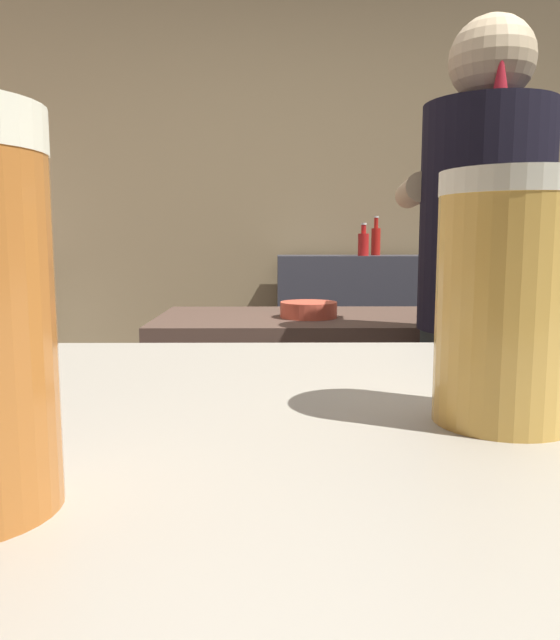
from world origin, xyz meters
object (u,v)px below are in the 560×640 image
(pint_glass_near, at_px, (506,300))
(bottle_hot_sauce, at_px, (363,243))
(bartender, at_px, (482,300))
(chefs_knife, at_px, (523,316))
(bottle_soy, at_px, (376,240))
(mixing_bowl, at_px, (309,310))

(pint_glass_near, xyz_separation_m, bottle_hot_sauce, (0.34, 2.89, 0.02))
(bartender, bearing_deg, chefs_knife, -28.53)
(chefs_knife, xyz_separation_m, bottle_soy, (-0.28, 1.34, 0.26))
(bartender, distance_m, pint_glass_near, 1.35)
(bartender, height_order, bottle_soy, bartender)
(pint_glass_near, bearing_deg, bartender, 71.57)
(bottle_hot_sauce, bearing_deg, pint_glass_near, -96.64)
(bottle_hot_sauce, distance_m, bottle_soy, 0.16)
(chefs_knife, xyz_separation_m, pint_glass_near, (-0.71, -1.68, 0.22))
(bartender, relative_size, pint_glass_near, 12.10)
(bottle_hot_sauce, bearing_deg, bottle_soy, 57.35)
(bottle_hot_sauce, bearing_deg, bartender, -86.84)
(chefs_knife, height_order, bottle_soy, bottle_soy)
(mixing_bowl, height_order, bottle_soy, bottle_soy)
(bartender, height_order, chefs_knife, bartender)
(pint_glass_near, relative_size, bottle_hot_sauce, 0.83)
(chefs_knife, xyz_separation_m, bottle_hot_sauce, (-0.37, 1.20, 0.24))
(pint_glass_near, xyz_separation_m, bottle_soy, (0.42, 3.02, 0.04))
(mixing_bowl, distance_m, pint_glass_near, 1.70)
(bottle_soy, bearing_deg, chefs_knife, -78.14)
(chefs_knife, height_order, bottle_hot_sauce, bottle_hot_sauce)
(pint_glass_near, height_order, bottle_hot_sauce, bottle_hot_sauce)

